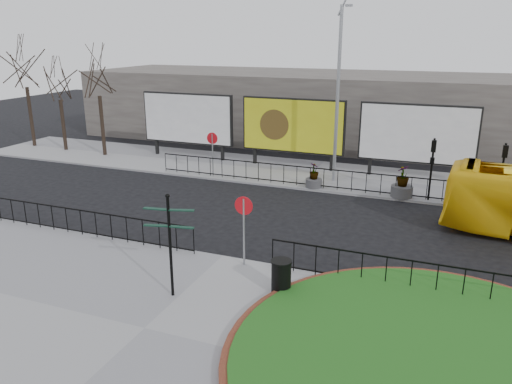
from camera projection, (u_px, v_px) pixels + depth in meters
The scene contains 24 objects.
ground at pixel (223, 258), 17.97m from camera, with size 90.00×90.00×0.00m, color black.
pavement_near at pixel (145, 330), 13.52m from camera, with size 30.00×10.00×0.12m, color gray.
pavement_far at pixel (312, 174), 28.60m from camera, with size 44.00×6.00×0.12m, color gray.
brick_edge at pixel (439, 368), 11.74m from camera, with size 10.40×10.40×0.18m, color brown.
grass_lawn at pixel (439, 367), 11.73m from camera, with size 10.00×10.00×0.22m, color #1E5416.
railing_near_left at pixel (81, 222), 19.60m from camera, with size 10.00×0.10×1.10m, color black, non-canonical shape.
railing_near_right at pixel (411, 276), 15.23m from camera, with size 9.00×0.10×1.10m, color black, non-canonical shape.
railing_far at pixel (317, 178), 25.67m from camera, with size 18.00×0.10×1.10m, color black, non-canonical shape.
speed_sign_far at pixel (212, 145), 27.48m from camera, with size 0.64×0.07×2.47m.
speed_sign_near at pixel (244, 216), 16.69m from camera, with size 0.64×0.07×2.47m.
billboard_left at pixel (188, 119), 31.67m from camera, with size 6.20×0.31×4.10m.
billboard_mid at pixel (293, 126), 29.22m from camera, with size 6.20×0.31×4.10m.
billboard_right at pixel (417, 134), 26.78m from camera, with size 6.20×0.31×4.10m.
lamp_post at pixel (338, 93), 25.75m from camera, with size 0.74×0.18×9.23m.
signal_pole_a at pixel (432, 160), 23.36m from camera, with size 0.22×0.26×3.00m.
signal_pole_b at pixel (503, 166), 22.31m from camera, with size 0.22×0.26×3.00m.
tree_left at pixel (100, 101), 31.97m from camera, with size 2.00×2.00×7.00m, color #2D2119, non-canonical shape.
tree_mid at pixel (61, 104), 33.58m from camera, with size 2.00×2.00×6.20m, color #2D2119, non-canonical shape.
tree_far at pixel (28, 93), 34.61m from camera, with size 2.00×2.00×7.50m, color #2D2119, non-canonical shape.
building_backdrop at pixel (349, 109), 36.74m from camera, with size 40.00×10.00×5.00m, color slate.
fingerpost_sign at pixel (170, 235), 14.62m from camera, with size 1.52×0.55×3.25m.
litter_bin at pixel (281, 276), 15.20m from camera, with size 0.65×0.65×1.08m.
planter_b at pixel (314, 178), 25.85m from camera, with size 0.85×0.85×1.30m.
planter_c at pixel (402, 186), 24.28m from camera, with size 1.06×1.06×1.58m.
Camera 1 is at (7.12, -14.84, 7.70)m, focal length 35.00 mm.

